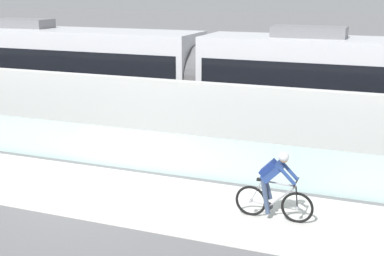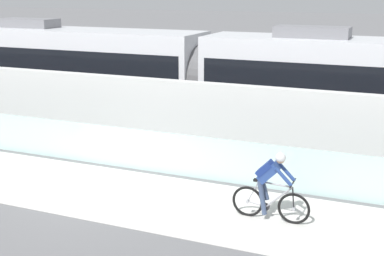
{
  "view_description": "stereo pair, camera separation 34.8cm",
  "coord_description": "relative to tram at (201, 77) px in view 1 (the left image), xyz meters",
  "views": [
    {
      "loc": [
        6.8,
        -10.71,
        5.04
      ],
      "look_at": [
        1.73,
        2.35,
        1.25
      ],
      "focal_mm": 48.77,
      "sensor_mm": 36.0,
      "label": 1
    },
    {
      "loc": [
        7.12,
        -10.58,
        5.04
      ],
      "look_at": [
        1.73,
        2.35,
        1.25
      ],
      "focal_mm": 48.77,
      "sensor_mm": 36.0,
      "label": 2
    }
  ],
  "objects": [
    {
      "name": "tram_rail_far",
      "position": [
        -0.33,
        0.72,
        -1.89
      ],
      "size": [
        32.0,
        0.08,
        0.01
      ],
      "primitive_type": "cube",
      "color": "#595654",
      "rests_on": "ground"
    },
    {
      "name": "ground_plane",
      "position": [
        -0.33,
        -6.85,
        -1.89
      ],
      "size": [
        200.0,
        200.0,
        0.0
      ],
      "primitive_type": "plane",
      "color": "slate"
    },
    {
      "name": "tram",
      "position": [
        0.0,
        0.0,
        0.0
      ],
      "size": [
        22.56,
        2.54,
        3.81
      ],
      "color": "silver",
      "rests_on": "ground"
    },
    {
      "name": "concrete_barrier_wall",
      "position": [
        -0.33,
        -3.2,
        -0.74
      ],
      "size": [
        32.0,
        0.36,
        2.31
      ],
      "primitive_type": "cube",
      "color": "silver",
      "rests_on": "ground"
    },
    {
      "name": "glass_parapet",
      "position": [
        -0.33,
        -5.0,
        -1.3
      ],
      "size": [
        32.0,
        0.05,
        1.18
      ],
      "primitive_type": "cube",
      "color": "silver",
      "rests_on": "ground"
    },
    {
      "name": "bike_path_deck",
      "position": [
        -0.33,
        -6.85,
        -1.89
      ],
      "size": [
        32.0,
        3.2,
        0.01
      ],
      "primitive_type": "cube",
      "color": "silver",
      "rests_on": "ground"
    },
    {
      "name": "cyclist_on_bike",
      "position": [
        4.26,
        -6.85,
        -1.09
      ],
      "size": [
        1.77,
        0.58,
        1.61
      ],
      "color": "black",
      "rests_on": "ground"
    },
    {
      "name": "tram_rail_near",
      "position": [
        -0.33,
        -0.72,
        -1.89
      ],
      "size": [
        32.0,
        0.08,
        0.01
      ],
      "primitive_type": "cube",
      "color": "#595654",
      "rests_on": "ground"
    }
  ]
}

